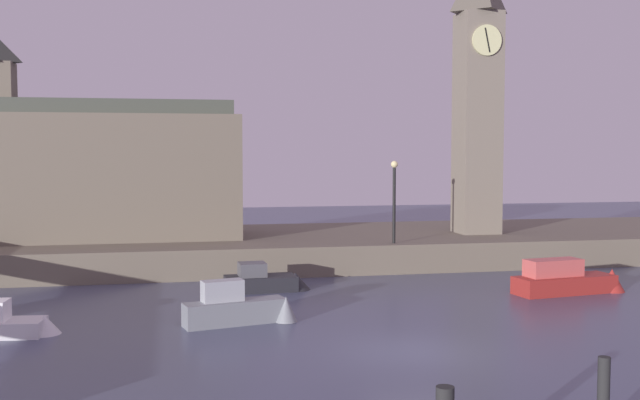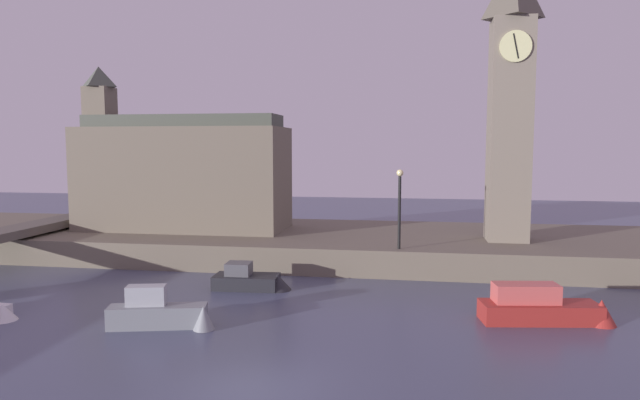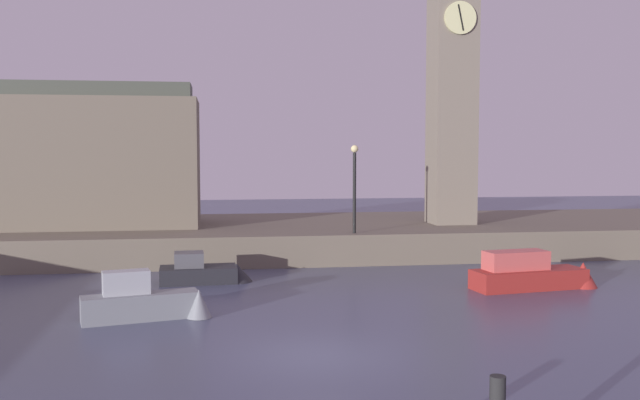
# 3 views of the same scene
# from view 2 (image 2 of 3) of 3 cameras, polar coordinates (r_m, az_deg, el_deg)

# --- Properties ---
(ground_plane) EXTENTS (120.00, 120.00, 0.00)m
(ground_plane) POSITION_cam_2_polar(r_m,az_deg,el_deg) (17.05, -7.24, -18.64)
(ground_plane) COLOR #474C66
(far_embankment) EXTENTS (70.00, 12.00, 1.50)m
(far_embankment) POSITION_cam_2_polar(r_m,az_deg,el_deg) (35.73, 1.89, -4.48)
(far_embankment) COLOR #6B6051
(far_embankment) RESTS_ON ground
(clock_tower) EXTENTS (2.47, 2.51, 16.01)m
(clock_tower) POSITION_cam_2_polar(r_m,az_deg,el_deg) (34.06, 18.80, 9.99)
(clock_tower) COLOR slate
(clock_tower) RESTS_ON far_embankment
(parliament_hall) EXTENTS (13.44, 5.35, 10.70)m
(parliament_hall) POSITION_cam_2_polar(r_m,az_deg,el_deg) (38.09, -14.10, 2.67)
(parliament_hall) COLOR #6B6051
(parliament_hall) RESTS_ON far_embankment
(streetlamp) EXTENTS (0.36, 0.36, 4.23)m
(streetlamp) POSITION_cam_2_polar(r_m,az_deg,el_deg) (29.86, 8.10, -0.01)
(streetlamp) COLOR black
(streetlamp) RESTS_ON far_embankment
(boat_dinghy_red) EXTENTS (5.41, 2.09, 1.67)m
(boat_dinghy_red) POSITION_cam_2_polar(r_m,az_deg,el_deg) (24.31, 22.34, -10.18)
(boat_dinghy_red) COLOR maroon
(boat_dinghy_red) RESTS_ON ground
(boat_barge_dark) EXTENTS (3.91, 1.71, 1.30)m
(boat_barge_dark) POSITION_cam_2_polar(r_m,az_deg,el_deg) (27.82, -6.75, -8.09)
(boat_barge_dark) COLOR #232328
(boat_barge_dark) RESTS_ON ground
(boat_cruiser_grey) EXTENTS (4.27, 1.76, 1.62)m
(boat_cruiser_grey) POSITION_cam_2_polar(r_m,az_deg,el_deg) (22.76, -15.73, -11.01)
(boat_cruiser_grey) COLOR gray
(boat_cruiser_grey) RESTS_ON ground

